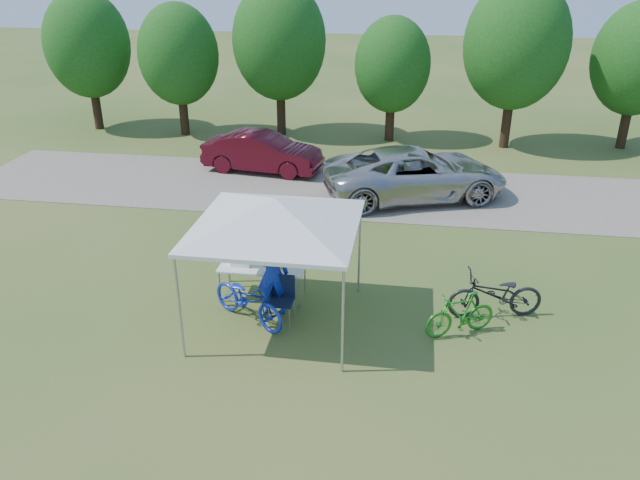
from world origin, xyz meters
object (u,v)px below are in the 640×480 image
object	(u,v)px
sedan	(263,152)
folding_chair	(282,294)
cooler	(241,258)
bike_dark	(496,295)
folding_table	(262,268)
cyclist	(273,274)
bike_blue	(248,299)
minivan	(415,173)
bike_green	(460,314)

from	to	relation	value
sedan	folding_chair	bearing A→B (deg)	-156.43
cooler	bike_dark	world-z (taller)	cooler
bike_dark	folding_table	bearing A→B (deg)	-103.26
sedan	cyclist	bearing A→B (deg)	-157.48
cooler	bike_blue	xyz separation A→B (m)	(0.41, -1.00, -0.41)
cyclist	bike_dark	world-z (taller)	cyclist
sedan	bike_dark	bearing A→B (deg)	-133.12
cyclist	minivan	world-z (taller)	cyclist
bike_green	cooler	bearing A→B (deg)	-127.02
folding_chair	sedan	world-z (taller)	sedan
cyclist	sedan	world-z (taller)	cyclist
bike_green	minivan	bearing A→B (deg)	160.74
folding_table	bike_dark	size ratio (longest dim) A/B	0.94
sedan	minivan	bearing A→B (deg)	-101.33
bike_blue	sedan	size ratio (longest dim) A/B	0.48
folding_chair	bike_blue	bearing A→B (deg)	-158.91
folding_chair	minivan	distance (m)	7.92
folding_chair	minivan	bearing A→B (deg)	72.59
bike_dark	minivan	world-z (taller)	minivan
folding_table	folding_chair	bearing A→B (deg)	-51.76
folding_chair	cyclist	distance (m)	0.46
bike_blue	minivan	world-z (taller)	minivan
bike_blue	bike_green	bearing A→B (deg)	-54.87
bike_dark	minivan	distance (m)	7.01
bike_green	minivan	world-z (taller)	minivan
cyclist	bike_green	distance (m)	3.87
folding_table	sedan	world-z (taller)	sedan
cooler	sedan	world-z (taller)	sedan
bike_dark	sedan	bearing A→B (deg)	-153.33
cooler	minivan	distance (m)	7.65
cooler	bike_blue	distance (m)	1.16
cooler	minivan	bearing A→B (deg)	61.61
bike_blue	sedan	world-z (taller)	sedan
folding_chair	cooler	xyz separation A→B (m)	(-1.07, 0.77, 0.36)
folding_table	bike_green	world-z (taller)	bike_green
folding_table	minivan	xyz separation A→B (m)	(3.17, 6.73, 0.07)
folding_chair	bike_blue	size ratio (longest dim) A/B	0.49
bike_blue	sedan	bearing A→B (deg)	44.58
folding_chair	cooler	world-z (taller)	cooler
minivan	sedan	xyz separation A→B (m)	(-5.24, 1.79, -0.10)
bike_blue	bike_green	distance (m)	4.27
cyclist	bike_dark	size ratio (longest dim) A/B	0.93
folding_chair	cooler	distance (m)	1.36
bike_green	cyclist	bearing A→B (deg)	-120.47
minivan	bike_dark	bearing A→B (deg)	174.87
folding_chair	sedan	xyz separation A→B (m)	(-2.67, 9.28, 0.13)
folding_chair	cyclist	bearing A→B (deg)	144.20
cooler	bike_green	size ratio (longest dim) A/B	0.29
folding_chair	cyclist	xyz separation A→B (m)	(-0.23, 0.18, 0.36)
bike_blue	bike_dark	distance (m)	5.10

